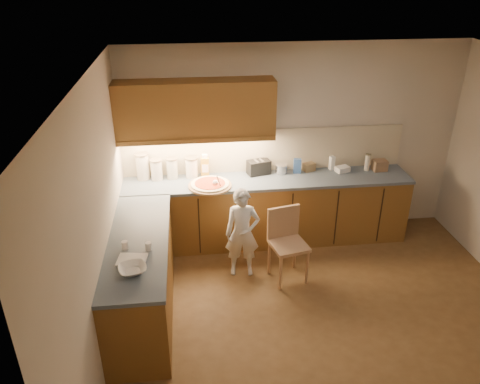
# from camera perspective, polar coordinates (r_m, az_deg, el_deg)

# --- Properties ---
(room) EXTENTS (4.54, 4.50, 2.62)m
(room) POSITION_cam_1_polar(r_m,az_deg,el_deg) (4.40, 12.28, 1.50)
(room) COLOR brown
(room) RESTS_ON ground
(l_counter) EXTENTS (3.77, 2.62, 0.92)m
(l_counter) POSITION_cam_1_polar(r_m,az_deg,el_deg) (5.87, -1.25, -4.57)
(l_counter) COLOR brown
(l_counter) RESTS_ON ground
(backsplash) EXTENTS (3.75, 0.02, 0.58)m
(backsplash) POSITION_cam_1_polar(r_m,az_deg,el_deg) (6.26, 3.04, 5.11)
(backsplash) COLOR beige
(backsplash) RESTS_ON l_counter
(upper_cabinets) EXTENTS (1.95, 0.36, 0.73)m
(upper_cabinets) POSITION_cam_1_polar(r_m,az_deg,el_deg) (5.82, -5.45, 10.01)
(upper_cabinets) COLOR brown
(upper_cabinets) RESTS_ON ground
(pizza_on_board) EXTENTS (0.55, 0.55, 0.22)m
(pizza_on_board) POSITION_cam_1_polar(r_m,az_deg,el_deg) (5.90, -3.66, 0.89)
(pizza_on_board) COLOR #A68053
(pizza_on_board) RESTS_ON l_counter
(child) EXTENTS (0.43, 0.30, 1.13)m
(child) POSITION_cam_1_polar(r_m,az_deg,el_deg) (5.59, 0.29, -5.02)
(child) COLOR silver
(child) RESTS_ON ground
(wooden_chair) EXTENTS (0.48, 0.48, 0.90)m
(wooden_chair) POSITION_cam_1_polar(r_m,az_deg,el_deg) (5.60, 5.68, -5.70)
(wooden_chair) COLOR tan
(wooden_chair) RESTS_ON ground
(mixing_bowl) EXTENTS (0.31, 0.31, 0.06)m
(mixing_bowl) POSITION_cam_1_polar(r_m,az_deg,el_deg) (4.44, -12.97, -9.17)
(mixing_bowl) COLOR white
(mixing_bowl) RESTS_ON l_counter
(canister_a) EXTENTS (0.18, 0.18, 0.35)m
(canister_a) POSITION_cam_1_polar(r_m,az_deg,el_deg) (6.16, -11.79, 3.09)
(canister_a) COLOR beige
(canister_a) RESTS_ON l_counter
(canister_b) EXTENTS (0.16, 0.16, 0.28)m
(canister_b) POSITION_cam_1_polar(r_m,az_deg,el_deg) (6.13, -10.14, 2.74)
(canister_b) COLOR silver
(canister_b) RESTS_ON l_counter
(canister_c) EXTENTS (0.15, 0.15, 0.28)m
(canister_c) POSITION_cam_1_polar(r_m,az_deg,el_deg) (6.14, -8.28, 2.91)
(canister_c) COLOR beige
(canister_c) RESTS_ON l_counter
(canister_d) EXTENTS (0.17, 0.17, 0.28)m
(canister_d) POSITION_cam_1_polar(r_m,az_deg,el_deg) (6.14, -5.91, 3.03)
(canister_d) COLOR white
(canister_d) RESTS_ON l_counter
(oil_jug) EXTENTS (0.11, 0.09, 0.32)m
(oil_jug) POSITION_cam_1_polar(r_m,az_deg,el_deg) (6.13, -4.28, 3.11)
(oil_jug) COLOR #B48E24
(oil_jug) RESTS_ON l_counter
(toaster) EXTENTS (0.33, 0.24, 0.19)m
(toaster) POSITION_cam_1_polar(r_m,az_deg,el_deg) (6.22, 2.29, 3.04)
(toaster) COLOR black
(toaster) RESTS_ON l_counter
(steel_pot) EXTENTS (0.17, 0.17, 0.13)m
(steel_pot) POSITION_cam_1_polar(r_m,az_deg,el_deg) (6.27, 5.03, 2.84)
(steel_pot) COLOR silver
(steel_pot) RESTS_ON l_counter
(blue_box) EXTENTS (0.11, 0.08, 0.20)m
(blue_box) POSITION_cam_1_polar(r_m,az_deg,el_deg) (6.29, 6.99, 3.17)
(blue_box) COLOR #305390
(blue_box) RESTS_ON l_counter
(card_box_a) EXTENTS (0.18, 0.16, 0.11)m
(card_box_a) POSITION_cam_1_polar(r_m,az_deg,el_deg) (6.39, 8.40, 3.05)
(card_box_a) COLOR #977B51
(card_box_a) RESTS_ON l_counter
(white_bottle) EXTENTS (0.08, 0.08, 0.19)m
(white_bottle) POSITION_cam_1_polar(r_m,az_deg,el_deg) (6.47, 11.14, 3.50)
(white_bottle) COLOR white
(white_bottle) RESTS_ON l_counter
(flat_pack) EXTENTS (0.21, 0.17, 0.07)m
(flat_pack) POSITION_cam_1_polar(r_m,az_deg,el_deg) (6.46, 12.38, 2.75)
(flat_pack) COLOR white
(flat_pack) RESTS_ON l_counter
(tall_jar) EXTENTS (0.08, 0.08, 0.24)m
(tall_jar) POSITION_cam_1_polar(r_m,az_deg,el_deg) (6.54, 15.27, 3.54)
(tall_jar) COLOR silver
(tall_jar) RESTS_ON l_counter
(card_box_b) EXTENTS (0.20, 0.16, 0.14)m
(card_box_b) POSITION_cam_1_polar(r_m,az_deg,el_deg) (6.61, 16.66, 3.14)
(card_box_b) COLOR #987352
(card_box_b) RESTS_ON l_counter
(dough_cloth) EXTENTS (0.30, 0.25, 0.02)m
(dough_cloth) POSITION_cam_1_polar(r_m,az_deg,el_deg) (4.60, -13.05, -8.05)
(dough_cloth) COLOR silver
(dough_cloth) RESTS_ON l_counter
(spice_jar_a) EXTENTS (0.07, 0.07, 0.08)m
(spice_jar_a) POSITION_cam_1_polar(r_m,az_deg,el_deg) (4.78, -13.86, -6.31)
(spice_jar_a) COLOR silver
(spice_jar_a) RESTS_ON l_counter
(spice_jar_b) EXTENTS (0.08, 0.08, 0.08)m
(spice_jar_b) POSITION_cam_1_polar(r_m,az_deg,el_deg) (4.71, -11.12, -6.50)
(spice_jar_b) COLOR white
(spice_jar_b) RESTS_ON l_counter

